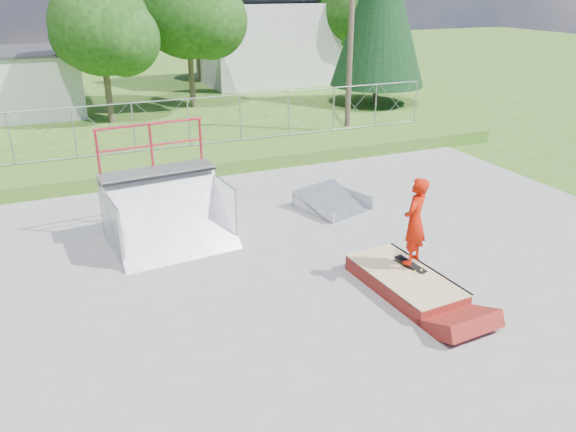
% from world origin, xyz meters
% --- Properties ---
extents(ground, '(120.00, 120.00, 0.00)m').
position_xyz_m(ground, '(0.00, 0.00, 0.00)').
color(ground, '#375D1A').
rests_on(ground, ground).
extents(concrete_pad, '(20.00, 16.00, 0.04)m').
position_xyz_m(concrete_pad, '(0.00, 0.00, 0.02)').
color(concrete_pad, gray).
rests_on(concrete_pad, ground).
extents(grass_berm, '(24.00, 3.00, 0.50)m').
position_xyz_m(grass_berm, '(0.00, 9.50, 0.25)').
color(grass_berm, '#375D1A').
rests_on(grass_berm, ground).
extents(grind_box, '(1.50, 2.80, 0.40)m').
position_xyz_m(grind_box, '(1.85, -0.92, 0.20)').
color(grind_box, maroon).
rests_on(grind_box, concrete_pad).
extents(quarter_pipe, '(3.12, 2.72, 2.90)m').
position_xyz_m(quarter_pipe, '(-2.28, 3.34, 1.45)').
color(quarter_pipe, '#94969B').
rests_on(quarter_pipe, concrete_pad).
extents(flat_bank_ramp, '(2.14, 2.21, 0.51)m').
position_xyz_m(flat_bank_ramp, '(2.59, 3.84, 0.26)').
color(flat_bank_ramp, '#94969B').
rests_on(flat_bank_ramp, concrete_pad).
extents(skateboard, '(0.43, 0.82, 0.13)m').
position_xyz_m(skateboard, '(2.15, -0.70, 0.45)').
color(skateboard, black).
rests_on(skateboard, grind_box).
extents(skater, '(0.84, 0.77, 1.93)m').
position_xyz_m(skater, '(2.15, -0.70, 1.41)').
color(skater, red).
rests_on(skater, grind_box).
extents(chain_link_fence, '(20.00, 0.06, 1.80)m').
position_xyz_m(chain_link_fence, '(0.00, 10.50, 1.40)').
color(chain_link_fence, gray).
rests_on(chain_link_fence, grass_berm).
extents(gable_house, '(8.40, 6.08, 8.94)m').
position_xyz_m(gable_house, '(9.00, 26.00, 3.84)').
color(gable_house, '#BCBCB7').
rests_on(gable_house, ground).
extents(utility_pole, '(0.24, 0.24, 8.00)m').
position_xyz_m(utility_pole, '(7.50, 12.00, 4.00)').
color(utility_pole, brown).
rests_on(utility_pole, ground).
extents(tree_left_near, '(4.76, 4.48, 6.65)m').
position_xyz_m(tree_left_near, '(-1.75, 17.83, 4.24)').
color(tree_left_near, brown).
rests_on(tree_left_near, ground).
extents(tree_center, '(5.44, 5.12, 7.60)m').
position_xyz_m(tree_center, '(2.78, 19.81, 4.85)').
color(tree_center, brown).
rests_on(tree_center, ground).
extents(tree_right_far, '(5.10, 4.80, 7.12)m').
position_xyz_m(tree_right_far, '(14.27, 23.82, 4.54)').
color(tree_right_far, brown).
rests_on(tree_right_far, ground).
extents(tree_back_mid, '(4.08, 3.84, 5.70)m').
position_xyz_m(tree_back_mid, '(5.21, 27.86, 3.63)').
color(tree_back_mid, brown).
rests_on(tree_back_mid, ground).
extents(conifer_tree, '(5.04, 5.04, 9.10)m').
position_xyz_m(conifer_tree, '(12.00, 17.00, 5.05)').
color(conifer_tree, brown).
rests_on(conifer_tree, ground).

